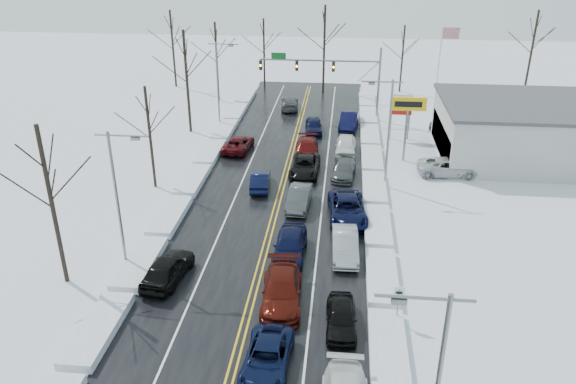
# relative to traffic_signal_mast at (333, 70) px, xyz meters

# --- Properties ---
(ground) EXTENTS (160.00, 160.00, 0.00)m
(ground) POSITION_rel_traffic_signal_mast_xyz_m (-3.45, -27.99, -5.48)
(ground) COLOR silver
(ground) RESTS_ON ground
(road_surface) EXTENTS (14.00, 84.00, 0.01)m
(road_surface) POSITION_rel_traffic_signal_mast_xyz_m (-3.45, -25.99, -5.47)
(road_surface) COLOR black
(road_surface) RESTS_ON ground
(snow_bank_left) EXTENTS (1.88, 72.00, 0.51)m
(snow_bank_left) POSITION_rel_traffic_signal_mast_xyz_m (-11.05, -25.99, -5.48)
(snow_bank_left) COLOR silver
(snow_bank_left) RESTS_ON ground
(snow_bank_right) EXTENTS (1.88, 72.00, 0.51)m
(snow_bank_right) POSITION_rel_traffic_signal_mast_xyz_m (4.15, -25.99, -5.48)
(snow_bank_right) COLOR silver
(snow_bank_right) RESTS_ON ground
(traffic_signal_mast) EXTENTS (13.28, 0.39, 8.00)m
(traffic_signal_mast) POSITION_rel_traffic_signal_mast_xyz_m (0.00, 0.00, 0.00)
(traffic_signal_mast) COLOR slate
(traffic_signal_mast) RESTS_ON ground
(tires_plus_sign) EXTENTS (3.20, 0.34, 6.00)m
(tires_plus_sign) POSITION_rel_traffic_signal_mast_xyz_m (7.05, -12.00, -0.49)
(tires_plus_sign) COLOR slate
(tires_plus_sign) RESTS_ON ground
(used_vehicles_sign) EXTENTS (2.20, 0.22, 4.65)m
(used_vehicles_sign) POSITION_rel_traffic_signal_mast_xyz_m (7.05, -5.99, -2.16)
(used_vehicles_sign) COLOR slate
(used_vehicles_sign) RESTS_ON ground
(speed_limit_sign) EXTENTS (0.55, 0.09, 2.35)m
(speed_limit_sign) POSITION_rel_traffic_signal_mast_xyz_m (4.75, -35.99, -3.84)
(speed_limit_sign) COLOR slate
(speed_limit_sign) RESTS_ON ground
(flagpole) EXTENTS (1.87, 1.20, 10.00)m
(flagpole) POSITION_rel_traffic_signal_mast_xyz_m (11.72, 2.01, 0.45)
(flagpole) COLOR silver
(flagpole) RESTS_ON ground
(dealership_building) EXTENTS (20.40, 12.40, 5.30)m
(dealership_building) POSITION_rel_traffic_signal_mast_xyz_m (20.53, -9.99, -2.82)
(dealership_building) COLOR #B2B2AD
(dealership_building) RESTS_ON ground
(streetlight_se) EXTENTS (3.20, 0.25, 9.00)m
(streetlight_se) POSITION_rel_traffic_signal_mast_xyz_m (4.85, -45.99, -0.17)
(streetlight_se) COLOR slate
(streetlight_se) RESTS_ON ground
(streetlight_ne) EXTENTS (3.20, 0.25, 9.00)m
(streetlight_ne) POSITION_rel_traffic_signal_mast_xyz_m (4.85, -17.99, -0.17)
(streetlight_ne) COLOR slate
(streetlight_ne) RESTS_ON ground
(streetlight_sw) EXTENTS (3.20, 0.25, 9.00)m
(streetlight_sw) POSITION_rel_traffic_signal_mast_xyz_m (-11.74, -31.99, -0.17)
(streetlight_sw) COLOR slate
(streetlight_sw) RESTS_ON ground
(streetlight_nw) EXTENTS (3.20, 0.25, 9.00)m
(streetlight_nw) POSITION_rel_traffic_signal_mast_xyz_m (-11.74, -3.99, -0.17)
(streetlight_nw) COLOR slate
(streetlight_nw) RESTS_ON ground
(tree_left_b) EXTENTS (4.00, 4.00, 10.00)m
(tree_left_b) POSITION_rel_traffic_signal_mast_xyz_m (-14.95, -33.99, 1.51)
(tree_left_b) COLOR #2D231C
(tree_left_b) RESTS_ON ground
(tree_left_c) EXTENTS (3.40, 3.40, 8.50)m
(tree_left_c) POSITION_rel_traffic_signal_mast_xyz_m (-13.95, -19.99, 0.46)
(tree_left_c) COLOR #2D231C
(tree_left_c) RESTS_ON ground
(tree_left_d) EXTENTS (4.20, 4.20, 10.50)m
(tree_left_d) POSITION_rel_traffic_signal_mast_xyz_m (-14.65, -5.99, 1.86)
(tree_left_d) COLOR #2D231C
(tree_left_d) RESTS_ON ground
(tree_left_e) EXTENTS (3.80, 3.80, 9.50)m
(tree_left_e) POSITION_rel_traffic_signal_mast_xyz_m (-14.25, 6.01, 1.16)
(tree_left_e) COLOR #2D231C
(tree_left_e) RESTS_ON ground
(tree_far_a) EXTENTS (4.00, 4.00, 10.00)m
(tree_far_a) POSITION_rel_traffic_signal_mast_xyz_m (-21.45, 12.01, 1.51)
(tree_far_a) COLOR #2D231C
(tree_far_a) RESTS_ON ground
(tree_far_b) EXTENTS (3.60, 3.60, 9.00)m
(tree_far_b) POSITION_rel_traffic_signal_mast_xyz_m (-9.45, 13.01, 0.81)
(tree_far_b) COLOR #2D231C
(tree_far_b) RESTS_ON ground
(tree_far_c) EXTENTS (4.40, 4.40, 11.00)m
(tree_far_c) POSITION_rel_traffic_signal_mast_xyz_m (-1.45, 11.01, 2.21)
(tree_far_c) COLOR #2D231C
(tree_far_c) RESTS_ON ground
(tree_far_d) EXTENTS (3.40, 3.40, 8.50)m
(tree_far_d) POSITION_rel_traffic_signal_mast_xyz_m (8.55, 12.51, 0.46)
(tree_far_d) COLOR #2D231C
(tree_far_d) RESTS_ON ground
(tree_far_e) EXTENTS (4.20, 4.20, 10.50)m
(tree_far_e) POSITION_rel_traffic_signal_mast_xyz_m (24.55, 13.01, 1.86)
(tree_far_e) COLOR #2D231C
(tree_far_e) RESTS_ON ground
(queued_car_2) EXTENTS (2.39, 4.88, 1.33)m
(queued_car_2) POSITION_rel_traffic_signal_mast_xyz_m (-1.76, -40.23, -5.48)
(queued_car_2) COLOR black
(queued_car_2) RESTS_ON ground
(queued_car_3) EXTENTS (2.61, 5.70, 1.61)m
(queued_car_3) POSITION_rel_traffic_signal_mast_xyz_m (-1.67, -34.77, -5.48)
(queued_car_3) COLOR #470F09
(queued_car_3) RESTS_ON ground
(queued_car_4) EXTENTS (2.14, 5.08, 1.72)m
(queued_car_4) POSITION_rel_traffic_signal_mast_xyz_m (-1.71, -29.80, -5.48)
(queued_car_4) COLOR black
(queued_car_4) RESTS_ON ground
(queued_car_5) EXTENTS (1.82, 4.65, 1.51)m
(queued_car_5) POSITION_rel_traffic_signal_mast_xyz_m (-1.73, -22.53, -5.48)
(queued_car_5) COLOR #3B3E40
(queued_car_5) RESTS_ON ground
(queued_car_6) EXTENTS (2.55, 5.34, 1.47)m
(queued_car_6) POSITION_rel_traffic_signal_mast_xyz_m (-1.78, -16.03, -5.48)
(queued_car_6) COLOR black
(queued_car_6) RESTS_ON ground
(queued_car_7) EXTENTS (2.41, 5.42, 1.55)m
(queued_car_7) POSITION_rel_traffic_signal_mast_xyz_m (-1.89, -12.07, -5.48)
(queued_car_7) COLOR #500B0A
(queued_car_7) RESTS_ON ground
(queued_car_8) EXTENTS (2.11, 4.44, 1.47)m
(queued_car_8) POSITION_rel_traffic_signal_mast_xyz_m (-1.69, -4.97, -5.48)
(queued_car_8) COLOR black
(queued_car_8) RESTS_ON ground
(queued_car_12) EXTENTS (1.77, 4.12, 1.39)m
(queued_car_12) POSITION_rel_traffic_signal_mast_xyz_m (1.75, -36.73, -5.48)
(queued_car_12) COLOR black
(queued_car_12) RESTS_ON ground
(queued_car_13) EXTENTS (1.86, 4.79, 1.56)m
(queued_car_13) POSITION_rel_traffic_signal_mast_xyz_m (1.87, -29.26, -5.48)
(queued_car_13) COLOR #9DA0A5
(queued_car_13) RESTS_ON ground
(queued_car_14) EXTENTS (3.18, 6.01, 1.61)m
(queued_car_14) POSITION_rel_traffic_signal_mast_xyz_m (1.97, -24.12, -5.48)
(queued_car_14) COLOR black
(queued_car_14) RESTS_ON ground
(queued_car_15) EXTENTS (2.30, 4.73, 1.33)m
(queued_car_15) POSITION_rel_traffic_signal_mast_xyz_m (1.62, -16.23, -5.48)
(queued_car_15) COLOR #45484A
(queued_car_15) RESTS_ON ground
(queued_car_16) EXTENTS (2.01, 4.76, 1.61)m
(queued_car_16) POSITION_rel_traffic_signal_mast_xyz_m (1.72, -10.77, -5.48)
(queued_car_16) COLOR white
(queued_car_16) RESTS_ON ground
(queued_car_17) EXTENTS (2.26, 5.27, 1.69)m
(queued_car_17) POSITION_rel_traffic_signal_mast_xyz_m (1.98, -3.17, -5.48)
(queued_car_17) COLOR black
(queued_car_17) RESTS_ON ground
(oncoming_car_0) EXTENTS (1.80, 4.32, 1.39)m
(oncoming_car_0) POSITION_rel_traffic_signal_mast_xyz_m (-5.20, -19.37, -5.48)
(oncoming_car_0) COLOR black
(oncoming_car_0) RESTS_ON ground
(oncoming_car_1) EXTENTS (2.74, 5.13, 1.37)m
(oncoming_car_1) POSITION_rel_traffic_signal_mast_xyz_m (-8.59, -11.00, -5.48)
(oncoming_car_1) COLOR #46090F
(oncoming_car_1) RESTS_ON ground
(oncoming_car_2) EXTENTS (2.40, 5.03, 1.42)m
(oncoming_car_2) POSITION_rel_traffic_signal_mast_xyz_m (-5.06, 3.30, -5.48)
(oncoming_car_2) COLOR #474A4C
(oncoming_car_2) RESTS_ON ground
(oncoming_car_3) EXTENTS (2.57, 5.01, 1.63)m
(oncoming_car_3) POSITION_rel_traffic_signal_mast_xyz_m (-8.81, -33.25, -5.48)
(oncoming_car_3) COLOR black
(oncoming_car_3) RESTS_ON ground
(parked_car_0) EXTENTS (5.45, 2.68, 1.49)m
(parked_car_0) POSITION_rel_traffic_signal_mast_xyz_m (10.64, -15.01, -5.48)
(parked_car_0) COLOR silver
(parked_car_0) RESTS_ON ground
(parked_car_1) EXTENTS (3.07, 6.09, 1.70)m
(parked_car_1) POSITION_rel_traffic_signal_mast_xyz_m (13.50, -11.89, -5.48)
(parked_car_1) COLOR #3C3E41
(parked_car_1) RESTS_ON ground
(parked_car_2) EXTENTS (2.29, 4.89, 1.62)m
(parked_car_2) POSITION_rel_traffic_signal_mast_xyz_m (11.56, -4.62, -5.48)
(parked_car_2) COLOR #47494C
(parked_car_2) RESTS_ON ground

